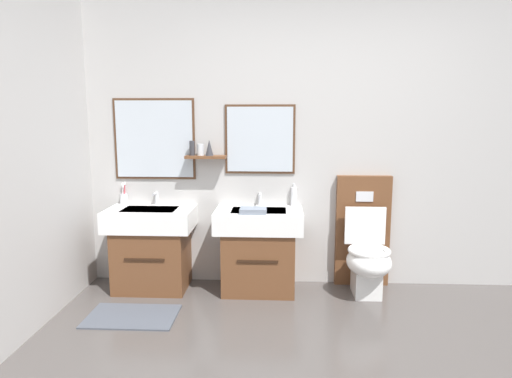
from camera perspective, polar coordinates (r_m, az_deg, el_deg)
wall_back at (r=4.13m, az=7.88°, el=5.59°), size 4.43×0.27×2.54m
bath_mat at (r=3.74m, az=-15.27°, el=-15.13°), size 0.68×0.44×0.01m
vanity_sink_left at (r=4.15m, az=-12.91°, el=-6.94°), size 0.75×0.51×0.73m
tap_on_left_sink at (r=4.23m, az=-12.42°, el=-0.93°), size 0.03×0.13×0.11m
vanity_sink_right at (r=4.00m, az=0.36°, el=-7.31°), size 0.75×0.51×0.73m
tap_on_right_sink at (r=4.09m, az=0.48°, el=-1.07°), size 0.03×0.13×0.11m
toilet at (r=4.09m, az=13.56°, el=-7.40°), size 0.48×0.62×1.00m
toothbrush_cup at (r=4.31m, az=-16.24°, el=-1.09°), size 0.07×0.07×0.20m
soap_dispenser at (r=4.08m, az=4.76°, el=-0.88°), size 0.06×0.06×0.20m
folded_hand_towel at (r=3.76m, az=-0.35°, el=-2.73°), size 0.22×0.16×0.04m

